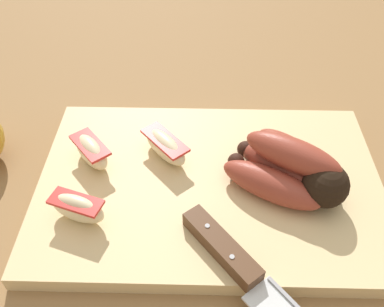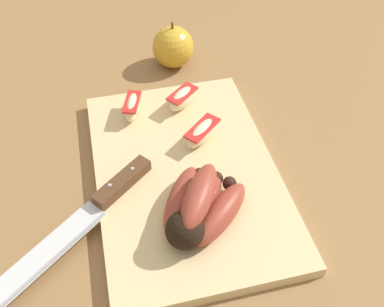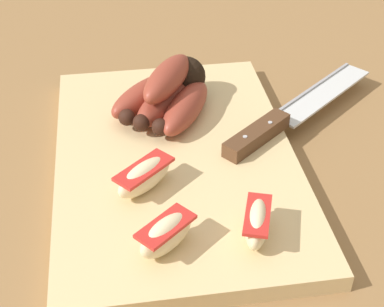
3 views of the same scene
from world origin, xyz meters
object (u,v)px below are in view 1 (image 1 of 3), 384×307
Objects in this scene: banana_bunch at (291,169)px; apple_wedge_far at (165,146)px; chefs_knife at (255,283)px; apple_wedge_middle at (78,208)px; apple_wedge_near at (91,151)px.

apple_wedge_far is at bearing 163.67° from banana_bunch.
apple_wedge_far is (-0.15, 0.04, -0.01)m from banana_bunch.
chefs_knife is 0.20m from apple_wedge_far.
banana_bunch is 0.15m from apple_wedge_far.
apple_wedge_middle reaches higher than chefs_knife.
chefs_knife is (-0.05, -0.13, -0.02)m from banana_bunch.
banana_bunch is 0.23m from apple_wedge_near.
apple_wedge_near reaches higher than chefs_knife.
chefs_knife is 3.72× the size of apple_wedge_near.
apple_wedge_middle is at bearing -88.49° from apple_wedge_near.
apple_wedge_middle is 0.93× the size of apple_wedge_far.
apple_wedge_near is 0.90× the size of apple_wedge_far.
chefs_knife is 0.20m from apple_wedge_middle.
apple_wedge_middle is at bearing -131.13° from apple_wedge_far.
banana_bunch is 0.14m from chefs_knife.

